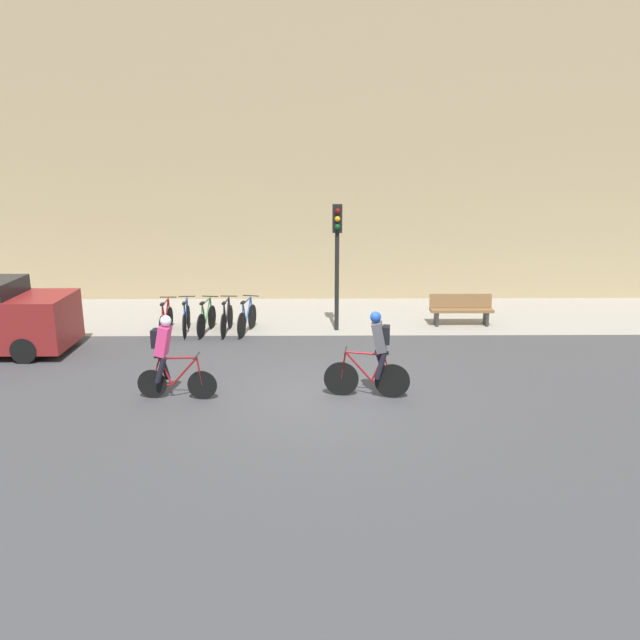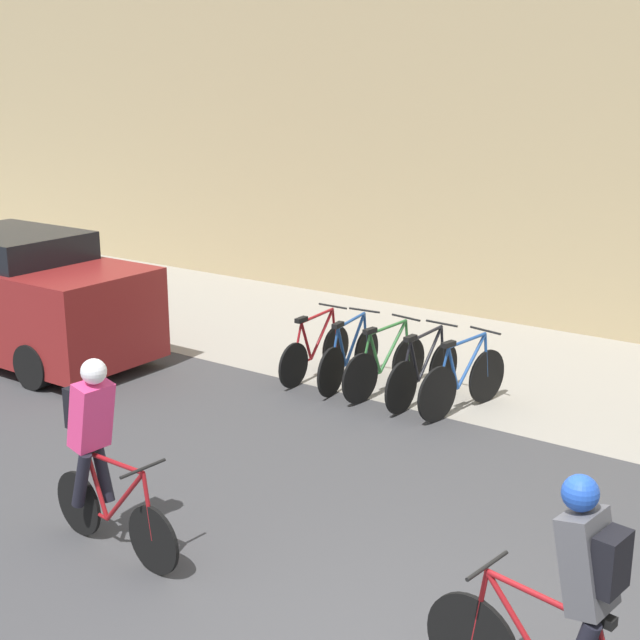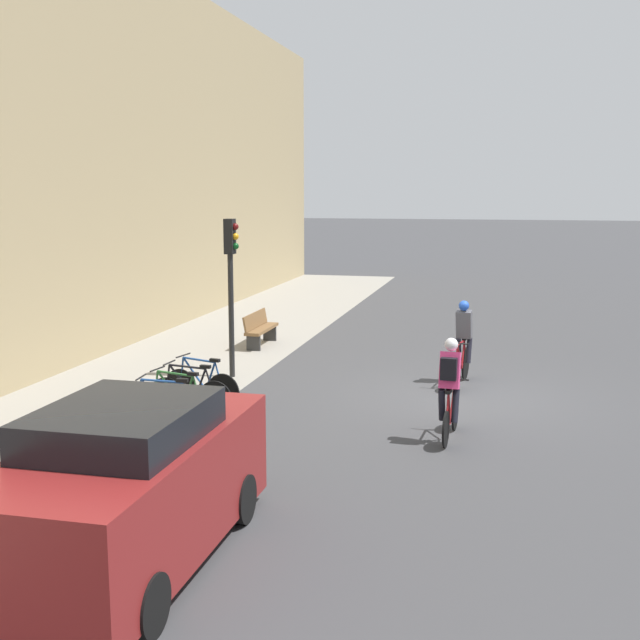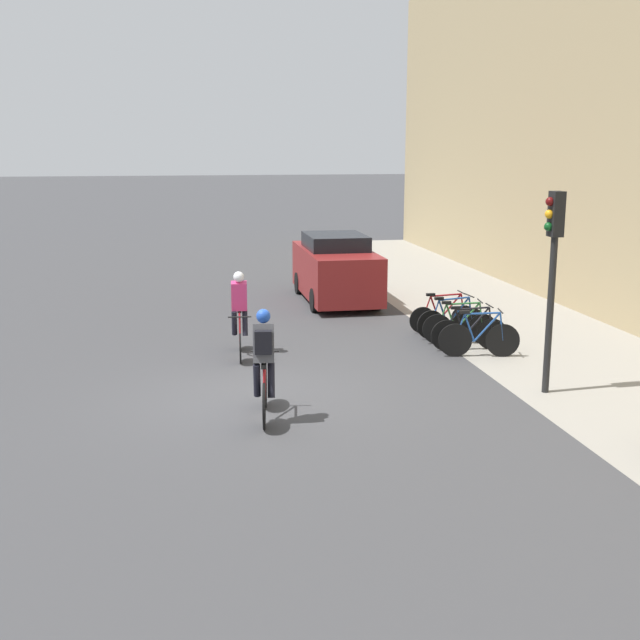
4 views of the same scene
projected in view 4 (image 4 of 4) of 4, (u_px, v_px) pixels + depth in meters
name	position (u px, v px, depth m)	size (l,w,h in m)	color
ground	(254.00, 399.00, 13.70)	(200.00, 200.00, 0.00)	#3D3D3F
kerb_strip	(616.00, 379.00, 14.88)	(44.00, 4.50, 0.01)	gray
cyclist_pink	(239.00, 310.00, 16.45)	(1.63, 0.46, 1.74)	black
cyclist_grey	(264.00, 363.00, 12.44)	(1.74, 0.51, 1.80)	black
parked_bike_0	(443.00, 316.00, 18.50)	(0.46, 1.61, 0.94)	black
parked_bike_1	(451.00, 321.00, 17.96)	(0.46, 1.64, 0.96)	black
parked_bike_2	(460.00, 326.00, 17.42)	(0.46, 1.63, 0.96)	black
parked_bike_3	(469.00, 332.00, 16.89)	(0.46, 1.66, 0.97)	black
parked_bike_4	(479.00, 338.00, 16.35)	(0.49, 1.64, 0.98)	black
traffic_light_pole	(553.00, 255.00, 13.57)	(0.26, 0.30, 3.50)	black
parked_car	(336.00, 269.00, 22.05)	(4.30, 1.84, 1.85)	maroon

